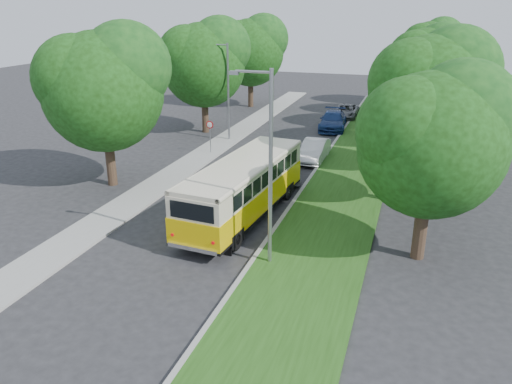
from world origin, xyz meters
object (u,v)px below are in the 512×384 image
(car_silver, at_px, (285,167))
(car_blue, at_px, (333,121))
(car_white, at_px, (314,150))
(car_grey, at_px, (346,111))
(vintage_bus, at_px, (244,190))
(lamppost_near, at_px, (268,164))
(lamppost_far, at_px, (227,88))

(car_silver, bearing_deg, car_blue, 67.87)
(car_white, height_order, car_grey, car_white)
(vintage_bus, distance_m, car_silver, 6.76)
(lamppost_near, bearing_deg, car_white, 94.56)
(car_grey, bearing_deg, car_blue, -93.66)
(lamppost_far, distance_m, car_white, 9.06)
(lamppost_far, relative_size, car_silver, 1.73)
(lamppost_near, xyz_separation_m, car_blue, (-1.59, 24.80, -3.60))
(car_silver, xyz_separation_m, car_white, (0.99, 4.23, -0.01))
(lamppost_near, height_order, car_blue, lamppost_near)
(car_silver, height_order, car_white, car_silver)
(car_white, distance_m, car_blue, 9.67)
(car_silver, bearing_deg, vintage_bus, -112.44)
(vintage_bus, relative_size, car_grey, 2.26)
(vintage_bus, distance_m, car_grey, 25.77)
(lamppost_near, xyz_separation_m, vintage_bus, (-2.52, 4.20, -2.84))
(lamppost_far, bearing_deg, lamppost_near, -64.29)
(lamppost_far, relative_size, car_grey, 1.65)
(car_blue, bearing_deg, vintage_bus, -97.84)
(lamppost_near, bearing_deg, vintage_bus, 121.03)
(lamppost_far, bearing_deg, car_silver, -48.55)
(car_white, relative_size, car_grey, 0.97)
(car_silver, relative_size, car_grey, 0.95)
(lamppost_far, relative_size, car_white, 1.71)
(vintage_bus, xyz_separation_m, car_white, (1.32, 10.94, -0.80))
(lamppost_far, relative_size, vintage_bus, 0.73)
(car_silver, distance_m, car_white, 4.34)
(lamppost_far, relative_size, car_blue, 1.41)
(car_grey, bearing_deg, car_white, -89.35)
(car_grey, bearing_deg, car_silver, -92.33)
(lamppost_far, height_order, car_blue, lamppost_far)
(car_blue, relative_size, car_grey, 1.17)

